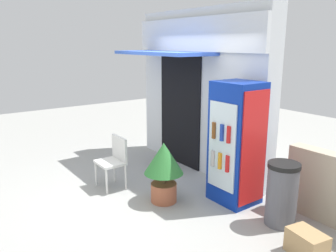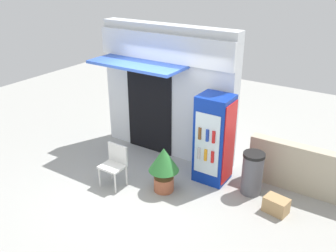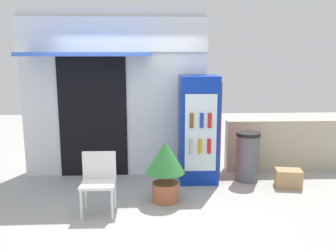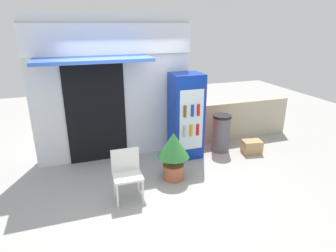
% 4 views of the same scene
% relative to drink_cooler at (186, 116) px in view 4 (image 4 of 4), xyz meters
% --- Properties ---
extents(ground, '(16.00, 16.00, 0.00)m').
position_rel_drink_cooler_xyz_m(ground, '(-1.16, -1.02, -0.91)').
color(ground, '#A3A39E').
extents(storefront_building, '(3.25, 1.19, 2.95)m').
position_rel_drink_cooler_xyz_m(storefront_building, '(-1.47, 0.53, 0.62)').
color(storefront_building, silver).
rests_on(storefront_building, ground).
extents(drink_cooler, '(0.67, 0.64, 1.82)m').
position_rel_drink_cooler_xyz_m(drink_cooler, '(0.00, 0.00, 0.00)').
color(drink_cooler, '#0C2D9E').
rests_on(drink_cooler, ground).
extents(plastic_chair, '(0.47, 0.40, 0.85)m').
position_rel_drink_cooler_xyz_m(plastic_chair, '(-1.55, -1.22, -0.41)').
color(plastic_chair, silver).
rests_on(plastic_chair, ground).
extents(potted_plant_near_shop, '(0.59, 0.59, 0.93)m').
position_rel_drink_cooler_xyz_m(potted_plant_near_shop, '(-0.61, -0.88, -0.34)').
color(potted_plant_near_shop, '#AD5B3D').
rests_on(potted_plant_near_shop, ground).
extents(trash_bin, '(0.42, 0.42, 0.86)m').
position_rel_drink_cooler_xyz_m(trash_bin, '(0.85, -0.03, -0.48)').
color(trash_bin, '#595960').
rests_on(trash_bin, ground).
extents(stone_boundary_wall, '(2.41, 0.24, 0.96)m').
position_rel_drink_cooler_xyz_m(stone_boundary_wall, '(1.80, 0.56, -0.43)').
color(stone_boundary_wall, '#B7AD93').
rests_on(stone_boundary_wall, ground).
extents(cardboard_box, '(0.46, 0.36, 0.29)m').
position_rel_drink_cooler_xyz_m(cardboard_box, '(1.46, -0.37, -0.77)').
color(cardboard_box, tan).
rests_on(cardboard_box, ground).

